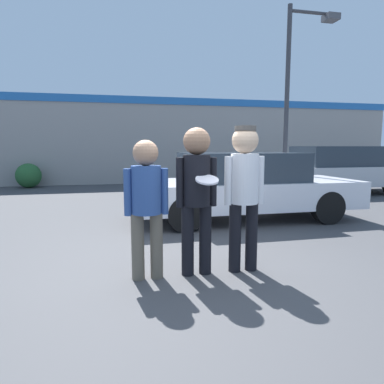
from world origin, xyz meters
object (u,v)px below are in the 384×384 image
Objects in this scene: person_left at (146,198)px; parked_car_near at (244,186)px; person_right at (244,184)px; parked_car_far at (336,170)px; person_middle_with_frisbee at (197,188)px; shrub at (29,176)px; street_lamp at (297,83)px.

person_left is 0.34× the size of parked_car_near.
parked_car_near is at bearing 68.49° from person_right.
parked_car_near is at bearing -144.89° from parked_car_far.
person_left is 0.34× the size of parked_car_far.
person_middle_with_frisbee is 1.92× the size of shrub.
person_middle_with_frisbee is 8.74m from parked_car_far.
parked_car_far reaches higher than parked_car_near.
person_left is 1.21m from person_right.
person_left is 0.92× the size of person_middle_with_frisbee.
street_lamp reaches higher than parked_car_near.
shrub is at bearing 144.35° from street_lamp.
person_middle_with_frisbee is 0.99× the size of person_right.
street_lamp is (3.16, 4.41, 2.09)m from person_right.
street_lamp is (3.76, 4.40, 2.12)m from person_middle_with_frisbee.
street_lamp is at bearing -35.65° from shrub.
parked_car_near is at bearing -50.75° from shrub.
street_lamp is (4.36, 4.40, 2.23)m from person_left.
street_lamp reaches higher than parked_car_far.
person_middle_with_frisbee reaches higher than shrub.
person_left is 0.91× the size of person_right.
parked_car_far is (6.27, 6.07, -0.29)m from person_middle_with_frisbee.
shrub is (-10.37, 3.96, -0.32)m from parked_car_far.
person_right is at bearing -0.39° from person_left.
person_middle_with_frisbee is at bearing -135.93° from parked_car_far.
person_right reaches higher than person_left.
parked_car_far is at bearing 33.74° from street_lamp.
shrub is (-3.49, 10.03, -0.50)m from person_left.
parked_car_far reaches higher than shrub.
person_right is (0.60, -0.01, 0.03)m from person_middle_with_frisbee.
shrub is (-4.69, 10.04, -0.64)m from person_right.
person_right is 0.38× the size of parked_car_near.
person_middle_with_frisbee is 0.37× the size of parked_car_near.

